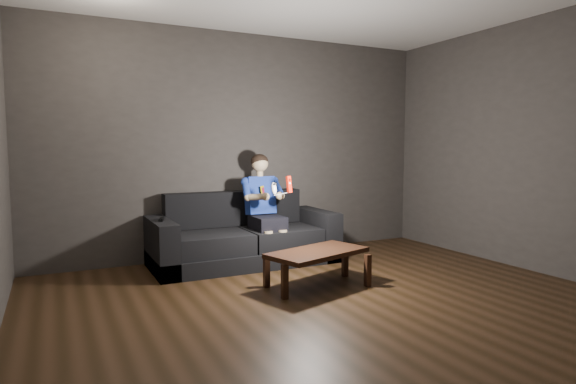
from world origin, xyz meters
TOP-DOWN VIEW (x-y plane):
  - floor at (0.00, 0.00)m, footprint 5.00×5.00m
  - back_wall at (0.00, 2.50)m, footprint 5.00×0.04m
  - right_wall at (2.50, 0.00)m, footprint 0.04×5.00m
  - sofa at (-0.17, 2.04)m, footprint 2.08×0.90m
  - child at (0.06, 2.00)m, footprint 0.49×0.60m
  - wii_remote_red at (0.15, 1.53)m, footprint 0.05×0.07m
  - nunchuk_white at (-0.02, 1.54)m, footprint 0.07×0.09m
  - wii_remote_black at (-1.11, 1.97)m, footprint 0.09×0.17m
  - coffee_table at (0.12, 0.85)m, footprint 1.07×0.75m

SIDE VIEW (x-z plane):
  - floor at x=0.00m, z-range 0.00..0.00m
  - sofa at x=-0.17m, z-range -0.14..0.66m
  - coffee_table at x=0.12m, z-range 0.13..0.48m
  - wii_remote_black at x=-1.11m, z-range 0.57..0.60m
  - child at x=0.06m, z-range 0.12..1.32m
  - nunchuk_white at x=-0.02m, z-range 0.82..0.97m
  - wii_remote_red at x=0.15m, z-range 0.84..1.02m
  - back_wall at x=0.00m, z-range 0.00..2.70m
  - right_wall at x=2.50m, z-range 0.00..2.70m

